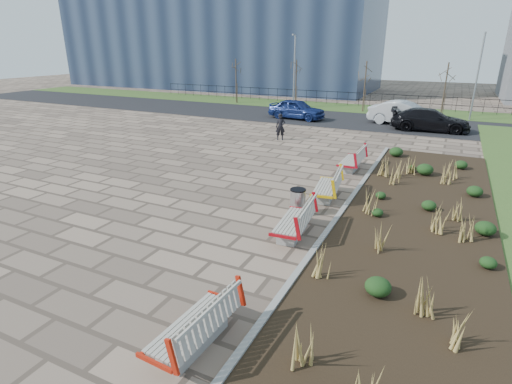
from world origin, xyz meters
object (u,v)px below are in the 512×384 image
at_px(litter_bin, 298,202).
at_px(lamp_east, 477,78).
at_px(lamp_west, 294,72).
at_px(bench_a, 193,323).
at_px(pedestrian, 280,127).
at_px(car_silver, 405,113).
at_px(car_black, 430,120).
at_px(bench_c, 326,185).
at_px(bench_d, 351,159).
at_px(bench_b, 293,219).
at_px(car_blue, 297,109).

relative_size(litter_bin, lamp_east, 0.14).
bearing_deg(lamp_west, bench_a, -72.62).
relative_size(pedestrian, car_silver, 0.32).
xyz_separation_m(bench_a, car_black, (2.53, 23.15, 0.22)).
xyz_separation_m(bench_c, litter_bin, (-0.41, -1.86, -0.07)).
height_order(bench_d, litter_bin, bench_d).
distance_m(bench_c, lamp_east, 21.01).
xyz_separation_m(bench_b, lamp_west, (-9.00, 23.62, 2.54)).
xyz_separation_m(litter_bin, car_black, (2.94, 16.52, 0.29)).
relative_size(bench_c, car_black, 0.43).
bearing_deg(bench_d, lamp_west, 119.29).
height_order(bench_d, car_blue, car_blue).
bearing_deg(litter_bin, car_black, 79.90).
bearing_deg(car_silver, lamp_east, -38.50).
xyz_separation_m(car_black, lamp_west, (-11.53, 5.60, 2.32)).
distance_m(pedestrian, car_silver, 10.04).
distance_m(bench_b, lamp_east, 24.28).
relative_size(car_blue, car_black, 0.87).
height_order(bench_d, lamp_east, lamp_east).
xyz_separation_m(pedestrian, car_silver, (5.95, 8.08, 0.05)).
distance_m(bench_b, bench_d, 7.27).
xyz_separation_m(bench_b, car_silver, (0.81, 19.48, 0.31)).
bearing_deg(car_blue, car_black, -86.11).
bearing_deg(car_black, pedestrian, 126.14).
bearing_deg(lamp_west, car_black, -25.88).
relative_size(bench_d, car_silver, 0.44).
height_order(bench_a, litter_bin, bench_a).
bearing_deg(car_blue, bench_b, -153.60).
xyz_separation_m(bench_c, lamp_east, (5.00, 20.25, 2.54)).
bearing_deg(lamp_east, bench_d, -107.00).
bearing_deg(bench_a, car_silver, 91.57).
distance_m(bench_d, car_silver, 12.25).
distance_m(bench_b, car_silver, 19.50).
distance_m(car_black, lamp_east, 6.54).
relative_size(litter_bin, car_black, 0.18).
bearing_deg(lamp_west, bench_d, -61.17).
bearing_deg(car_blue, bench_c, -149.57).
distance_m(pedestrian, lamp_east, 16.04).
xyz_separation_m(lamp_west, lamp_east, (14.00, 0.00, 0.00)).
distance_m(car_silver, lamp_east, 6.30).
height_order(bench_b, lamp_west, lamp_west).
distance_m(bench_b, lamp_west, 25.40).
xyz_separation_m(bench_b, litter_bin, (-0.41, 1.51, -0.07)).
distance_m(bench_a, car_silver, 24.62).
relative_size(bench_b, lamp_east, 0.35).
bearing_deg(car_blue, bench_d, -142.53).
bearing_deg(litter_bin, lamp_west, 111.23).
relative_size(pedestrian, car_black, 0.32).
bearing_deg(car_silver, bench_d, -176.93).
height_order(bench_a, lamp_east, lamp_east).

